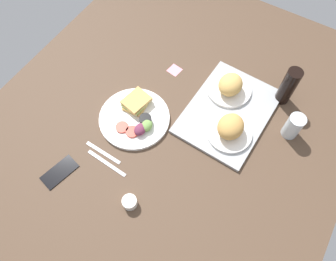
# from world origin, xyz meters

# --- Properties ---
(ground_plane) EXTENTS (1.90, 1.50, 0.03)m
(ground_plane) POSITION_xyz_m (0.00, 0.00, -0.01)
(ground_plane) COLOR #4C3828
(serving_tray) EXTENTS (0.46, 0.35, 0.02)m
(serving_tray) POSITION_xyz_m (-0.21, 0.20, 0.01)
(serving_tray) COLOR #9EA0A3
(serving_tray) RESTS_ON ground_plane
(bread_plate_near) EXTENTS (0.20, 0.20, 0.09)m
(bread_plate_near) POSITION_xyz_m (-0.31, 0.15, 0.05)
(bread_plate_near) COLOR white
(bread_plate_near) RESTS_ON serving_tray
(bread_plate_far) EXTENTS (0.19, 0.19, 0.10)m
(bread_plate_far) POSITION_xyz_m (-0.11, 0.25, 0.06)
(bread_plate_far) COLOR white
(bread_plate_far) RESTS_ON serving_tray
(plate_with_salad) EXTENTS (0.31, 0.31, 0.05)m
(plate_with_salad) POSITION_xyz_m (0.02, -0.13, 0.02)
(plate_with_salad) COLOR white
(plate_with_salad) RESTS_ON ground_plane
(drinking_glass) EXTENTS (0.07, 0.07, 0.12)m
(drinking_glass) POSITION_xyz_m (-0.25, 0.46, 0.06)
(drinking_glass) COLOR silver
(drinking_glass) RESTS_ON ground_plane
(soda_bottle) EXTENTS (0.06, 0.06, 0.19)m
(soda_bottle) POSITION_xyz_m (-0.40, 0.37, 0.10)
(soda_bottle) COLOR black
(soda_bottle) RESTS_ON ground_plane
(espresso_cup) EXTENTS (0.06, 0.06, 0.04)m
(espresso_cup) POSITION_xyz_m (0.35, 0.06, 0.02)
(espresso_cup) COLOR silver
(espresso_cup) RESTS_ON ground_plane
(fork) EXTENTS (0.02, 0.17, 0.01)m
(fork) POSITION_xyz_m (0.23, -0.15, 0.00)
(fork) COLOR #B7B7BC
(fork) RESTS_ON ground_plane
(knife) EXTENTS (0.02, 0.19, 0.01)m
(knife) POSITION_xyz_m (0.26, -0.11, 0.00)
(knife) COLOR #B7B7BC
(knife) RESTS_ON ground_plane
(cell_phone) EXTENTS (0.16, 0.10, 0.01)m
(cell_phone) POSITION_xyz_m (0.39, -0.25, 0.00)
(cell_phone) COLOR black
(cell_phone) RESTS_ON ground_plane
(sticky_note) EXTENTS (0.06, 0.06, 0.00)m
(sticky_note) POSITION_xyz_m (-0.29, -0.12, 0.00)
(sticky_note) COLOR pink
(sticky_note) RESTS_ON ground_plane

